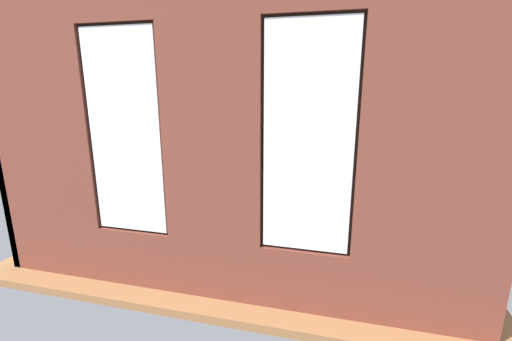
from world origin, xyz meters
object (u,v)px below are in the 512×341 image
couch_by_window (190,239)px  papasan_chair (237,166)px  potted_plant_between_couches (293,227)px  cup_ceramic (255,184)px  tv_flatscreen (157,152)px  potted_plant_mid_room_small (300,185)px  coffee_table (255,189)px  potted_plant_by_left_couch (362,186)px  candle_jar (276,183)px  potted_plant_corner_near_left (388,161)px  potted_plant_beside_window_right (112,202)px  media_console (159,183)px  potted_plant_foreground_right (197,147)px  remote_black (248,184)px  couch_left (393,218)px  potted_plant_corner_far_left (429,245)px  potted_plant_near_tv (156,179)px

couch_by_window → papasan_chair: (0.51, -3.81, 0.13)m
potted_plant_between_couches → cup_ceramic: bearing=-64.6°
cup_ceramic → tv_flatscreen: bearing=-3.8°
couch_by_window → potted_plant_mid_room_small: couch_by_window is taller
coffee_table → potted_plant_by_left_couch: potted_plant_by_left_couch is taller
candle_jar → potted_plant_by_left_couch: 1.77m
potted_plant_by_left_couch → potted_plant_corner_near_left: 1.15m
candle_jar → potted_plant_mid_room_small: potted_plant_mid_room_small is taller
potted_plant_beside_window_right → potted_plant_corner_near_left: bearing=-135.1°
media_console → potted_plant_foreground_right: bearing=-101.9°
potted_plant_corner_near_left → potted_plant_between_couches: (1.55, 3.88, -0.11)m
remote_black → potted_plant_between_couches: 2.68m
couch_left → potted_plant_corner_far_left: bearing=7.8°
potted_plant_foreground_right → remote_black: bearing=139.4°
couch_by_window → candle_jar: 2.55m
potted_plant_by_left_couch → potted_plant_corner_far_left: (-0.55, 3.11, 0.28)m
couch_by_window → tv_flatscreen: tv_flatscreen is taller
potted_plant_mid_room_small → potted_plant_between_couches: size_ratio=0.70×
couch_by_window → potted_plant_corner_far_left: bearing=177.8°
potted_plant_by_left_couch → potted_plant_near_tv: potted_plant_near_tv is taller
coffee_table → cup_ceramic: bearing=-56.3°
cup_ceramic → papasan_chair: papasan_chair is taller
potted_plant_corner_near_left → coffee_table: bearing=31.7°
remote_black → media_console: bearing=116.9°
tv_flatscreen → couch_left: bearing=168.4°
coffee_table → media_console: (2.20, -0.14, -0.08)m
cup_ceramic → potted_plant_foreground_right: potted_plant_foreground_right is taller
potted_plant_corner_near_left → candle_jar: bearing=33.6°
coffee_table → potted_plant_near_tv: bearing=27.7°
tv_flatscreen → potted_plant_mid_room_small: tv_flatscreen is taller
tv_flatscreen → potted_plant_corner_near_left: size_ratio=0.93×
potted_plant_foreground_right → potted_plant_mid_room_small: bearing=153.7°
potted_plant_corner_far_left → potted_plant_near_tv: bearing=-20.1°
media_console → papasan_chair: (-1.37, -1.35, 0.16)m
potted_plant_near_tv → potted_plant_beside_window_right: bearing=98.5°
potted_plant_between_couches → potted_plant_mid_room_small: bearing=-85.0°
media_console → potted_plant_beside_window_right: 2.72m
potted_plant_beside_window_right → potted_plant_between_couches: bearing=-176.6°
potted_plant_corner_near_left → potted_plant_near_tv: (4.28, 2.49, -0.04)m
candle_jar → potted_plant_between_couches: potted_plant_between_couches is taller
couch_left → potted_plant_near_tv: bearing=-86.6°
media_console → remote_black: bearing=178.6°
potted_plant_by_left_couch → potted_plant_between_couches: 3.12m
cup_ceramic → potted_plant_corner_near_left: (-2.62, -1.62, 0.26)m
couch_by_window → potted_plant_corner_far_left: size_ratio=1.60×
media_console → potted_plant_mid_room_small: (-3.06, -0.07, 0.15)m
couch_left → potted_plant_corner_near_left: potted_plant_corner_near_left is taller
candle_jar → potted_plant_beside_window_right: potted_plant_beside_window_right is taller
papasan_chair → potted_plant_near_tv: (0.82, 2.37, 0.24)m
remote_black → coffee_table: bearing=-90.5°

